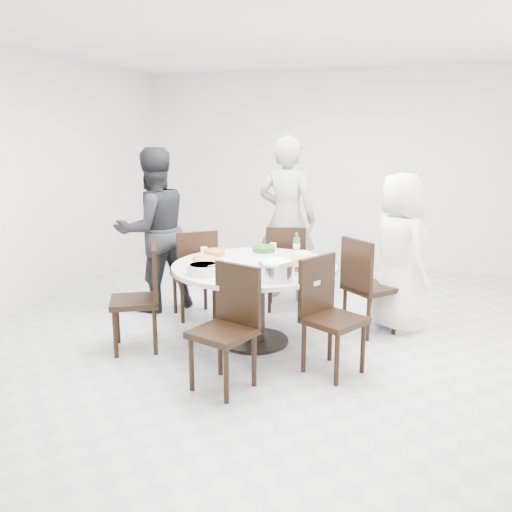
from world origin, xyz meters
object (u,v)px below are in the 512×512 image
(rice_bowl, at_px, (276,271))
(beverage_bottle, at_px, (297,244))
(chair_n, at_px, (286,267))
(soup_bowl, at_px, (204,269))
(chair_nw, at_px, (194,273))
(chair_s, at_px, (223,330))
(chair_sw, at_px, (134,299))
(dining_table, at_px, (254,304))
(chair_ne, at_px, (371,286))
(diner_right, at_px, (399,252))
(chair_se, at_px, (334,317))
(diner_middle, at_px, (287,219))
(diner_left, at_px, (153,230))

(rice_bowl, height_order, beverage_bottle, beverage_bottle)
(chair_n, xyz_separation_m, soup_bowl, (-0.33, -1.51, 0.32))
(chair_nw, relative_size, beverage_bottle, 4.22)
(chair_s, bearing_deg, chair_sw, 173.22)
(dining_table, height_order, chair_n, chair_n)
(chair_ne, height_order, rice_bowl, chair_ne)
(diner_right, bearing_deg, chair_s, 109.45)
(chair_ne, distance_m, chair_se, 1.04)
(dining_table, distance_m, rice_bowl, 0.68)
(diner_middle, bearing_deg, dining_table, 98.90)
(dining_table, height_order, chair_s, chair_s)
(chair_ne, xyz_separation_m, chair_sw, (-1.97, -1.07, 0.00))
(chair_s, bearing_deg, rice_bowl, 82.93)
(chair_se, distance_m, beverage_bottle, 1.12)
(soup_bowl, xyz_separation_m, beverage_bottle, (0.59, 0.92, 0.07))
(dining_table, relative_size, diner_right, 0.96)
(dining_table, relative_size, soup_bowl, 5.47)
(soup_bowl, distance_m, beverage_bottle, 1.10)
(dining_table, bearing_deg, chair_se, -27.65)
(chair_se, bearing_deg, chair_ne, 18.84)
(chair_se, distance_m, diner_left, 2.44)
(diner_left, distance_m, rice_bowl, 1.97)
(chair_s, height_order, diner_left, diner_left)
(rice_bowl, bearing_deg, beverage_bottle, 92.74)
(dining_table, relative_size, chair_n, 1.58)
(chair_n, relative_size, chair_sw, 1.00)
(chair_s, bearing_deg, diner_middle, 111.59)
(chair_s, relative_size, rice_bowl, 3.14)
(dining_table, xyz_separation_m, diner_right, (1.23, 0.79, 0.40))
(chair_nw, height_order, diner_left, diner_left)
(chair_se, relative_size, diner_middle, 0.50)
(chair_nw, distance_m, diner_right, 2.11)
(chair_s, bearing_deg, dining_table, 111.86)
(rice_bowl, bearing_deg, soup_bowl, -177.06)
(diner_right, height_order, rice_bowl, diner_right)
(chair_n, xyz_separation_m, beverage_bottle, (0.26, -0.59, 0.39))
(chair_nw, bearing_deg, beverage_bottle, 139.98)
(chair_ne, distance_m, diner_middle, 1.46)
(chair_s, relative_size, soup_bowl, 3.47)
(chair_s, distance_m, diner_middle, 2.48)
(chair_s, xyz_separation_m, beverage_bottle, (0.22, 1.44, 0.39))
(chair_n, bearing_deg, chair_ne, 140.05)
(chair_se, relative_size, rice_bowl, 3.14)
(chair_sw, distance_m, rice_bowl, 1.34)
(chair_ne, xyz_separation_m, diner_middle, (-1.07, 0.88, 0.47))
(chair_sw, height_order, chair_se, same)
(chair_s, xyz_separation_m, rice_bowl, (0.26, 0.55, 0.34))
(chair_ne, height_order, chair_s, same)
(chair_s, distance_m, soup_bowl, 0.71)
(dining_table, bearing_deg, chair_nw, 148.60)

